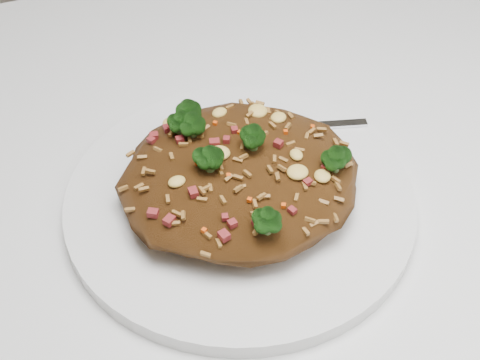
% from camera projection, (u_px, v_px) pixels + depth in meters
% --- Properties ---
extents(dining_table, '(1.20, 0.80, 0.75)m').
position_uv_depth(dining_table, '(236.00, 282.00, 0.60)').
color(dining_table, white).
rests_on(dining_table, ground).
extents(plate, '(0.28, 0.28, 0.01)m').
position_uv_depth(plate, '(240.00, 199.00, 0.54)').
color(plate, white).
rests_on(plate, dining_table).
extents(fried_rice, '(0.19, 0.17, 0.06)m').
position_uv_depth(fried_rice, '(240.00, 169.00, 0.51)').
color(fried_rice, brown).
rests_on(fried_rice, plate).
extents(fork, '(0.16, 0.06, 0.00)m').
position_uv_depth(fork, '(285.00, 128.00, 0.58)').
color(fork, silver).
rests_on(fork, plate).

